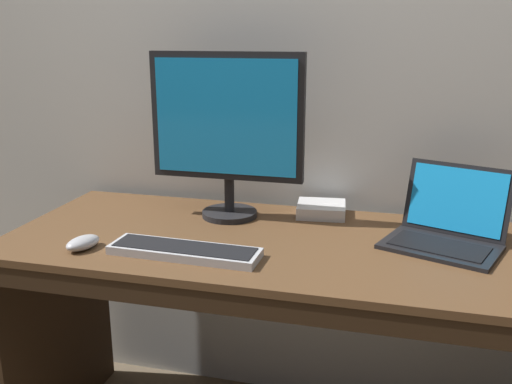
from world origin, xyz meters
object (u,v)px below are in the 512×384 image
laptop_black (446,229)px  external_monitor (227,127)px  wired_keyboard (184,251)px  external_drive_box (321,209)px  computer_mouse (83,243)px

laptop_black → external_monitor: size_ratio=0.70×
laptop_black → wired_keyboard: bearing=-159.1°
external_monitor → wired_keyboard: 0.45m
external_monitor → external_drive_box: external_monitor is taller
wired_keyboard → computer_mouse: (-0.29, -0.03, 0.01)m
external_monitor → wired_keyboard: size_ratio=1.26×
external_drive_box → external_monitor: bearing=-160.0°
laptop_black → computer_mouse: (-0.98, -0.29, -0.03)m
external_monitor → external_drive_box: 0.42m
external_monitor → computer_mouse: 0.56m
laptop_black → computer_mouse: laptop_black is taller
laptop_black → external_drive_box: (-0.38, 0.18, -0.03)m
external_drive_box → wired_keyboard: bearing=-124.9°
wired_keyboard → computer_mouse: size_ratio=3.91×
external_monitor → external_drive_box: size_ratio=3.38×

